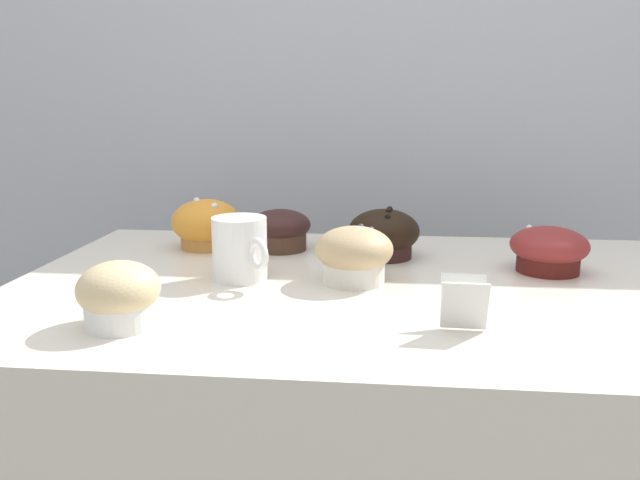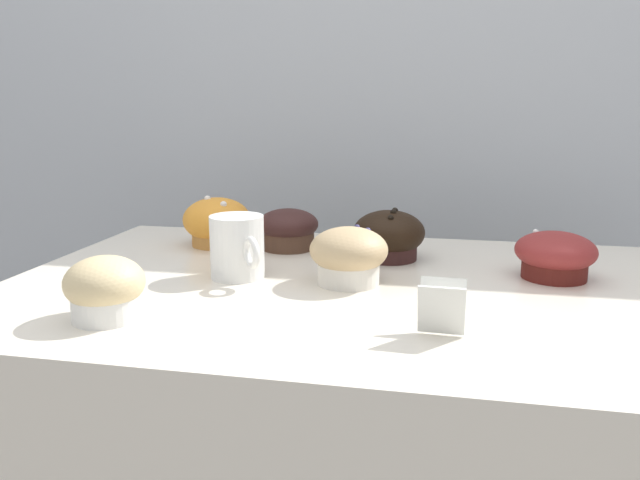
% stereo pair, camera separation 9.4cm
% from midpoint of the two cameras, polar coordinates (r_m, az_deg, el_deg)
% --- Properties ---
extents(wall_back, '(3.20, 0.10, 1.80)m').
position_cam_midpoint_polar(wall_back, '(1.46, 8.81, 1.89)').
color(wall_back, '#B2B7BC').
rests_on(wall_back, ground).
extents(muffin_front_center, '(0.12, 0.12, 0.08)m').
position_cam_midpoint_polar(muffin_front_center, '(1.01, 8.96, 0.33)').
color(muffin_front_center, '#331A19').
rests_on(muffin_front_center, display_counter).
extents(muffin_back_left, '(0.09, 0.09, 0.08)m').
position_cam_midpoint_polar(muffin_back_left, '(0.75, -15.73, -4.36)').
color(muffin_back_left, white).
rests_on(muffin_back_left, display_counter).
extents(muffin_back_right, '(0.11, 0.11, 0.07)m').
position_cam_midpoint_polar(muffin_back_right, '(0.97, 23.35, -1.32)').
color(muffin_back_right, '#531914').
rests_on(muffin_back_right, display_counter).
extents(muffin_front_left, '(0.11, 0.11, 0.08)m').
position_cam_midpoint_polar(muffin_front_left, '(0.86, 5.71, -1.50)').
color(muffin_front_left, silver).
rests_on(muffin_front_left, display_counter).
extents(muffin_front_right, '(0.11, 0.11, 0.07)m').
position_cam_midpoint_polar(muffin_front_right, '(1.07, -0.45, 1.01)').
color(muffin_front_right, '#492F22').
rests_on(muffin_front_right, display_counter).
extents(muffin_back_center, '(0.12, 0.12, 0.09)m').
position_cam_midpoint_polar(muffin_back_center, '(1.10, -7.02, 1.57)').
color(muffin_back_center, '#C1803A').
rests_on(muffin_back_center, display_counter).
extents(coffee_cup, '(0.09, 0.10, 0.09)m').
position_cam_midpoint_polar(coffee_cup, '(0.89, -4.66, -0.60)').
color(coffee_cup, white).
rests_on(coffee_cup, display_counter).
extents(price_card, '(0.05, 0.04, 0.06)m').
position_cam_midpoint_polar(price_card, '(0.70, 14.90, -6.05)').
color(price_card, white).
rests_on(price_card, display_counter).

